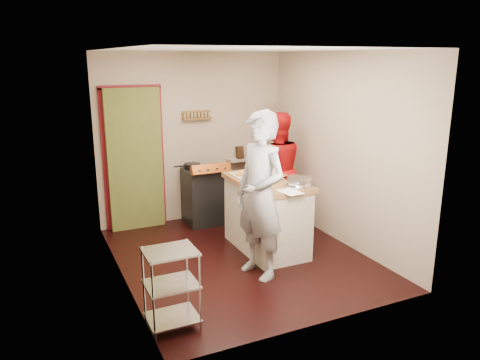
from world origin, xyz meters
name	(u,v)px	position (x,y,z in m)	size (l,w,h in m)	color
floor	(241,257)	(0.00, 0.00, 0.00)	(3.50, 3.50, 0.00)	black
back_wall	(153,151)	(-0.64, 1.78, 1.13)	(3.00, 0.44, 2.60)	tan
left_wall	(117,171)	(-1.50, 0.00, 1.30)	(0.04, 3.50, 2.60)	tan
right_wall	(341,149)	(1.50, 0.00, 1.30)	(0.04, 3.50, 2.60)	tan
ceiling	(241,49)	(0.00, 0.00, 2.61)	(3.00, 3.50, 0.02)	white
stove	(205,195)	(0.05, 1.42, 0.45)	(0.60, 0.63, 1.00)	black
wire_shelving	(171,285)	(-1.28, -1.20, 0.44)	(0.48, 0.40, 0.80)	silver
island	(267,213)	(0.43, 0.10, 0.51)	(0.75, 1.41, 1.27)	beige
person_stripe	(260,196)	(-0.01, -0.54, 0.98)	(0.71, 0.47, 1.95)	silver
person_red	(276,170)	(1.00, 0.88, 0.87)	(0.84, 0.66, 1.74)	#AF0B0D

